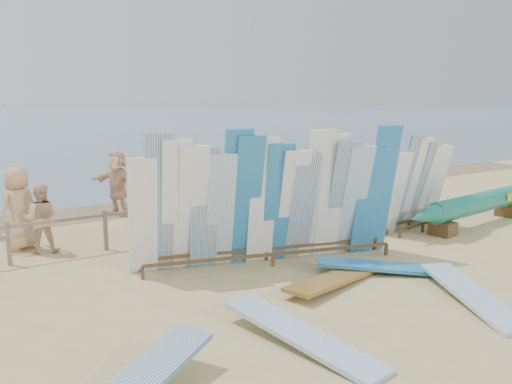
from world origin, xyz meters
TOP-DOWN VIEW (x-y plane):
  - ground at (0.00, 0.00)m, footprint 160.00×160.00m
  - wet_sand_strip at (0.00, 7.20)m, footprint 40.00×2.60m
  - fence at (0.00, 3.00)m, footprint 12.08×0.08m
  - main_surfboard_rack at (0.48, 0.16)m, footprint 5.57×2.14m
  - side_surfboard_rack at (5.15, 0.32)m, footprint 2.22×0.82m
  - outrigger_canoe at (7.04, -0.17)m, footprint 6.21×1.17m
  - vendor_table at (2.86, 0.58)m, footprint 0.96×0.76m
  - flat_board_b at (2.06, -3.47)m, footprint 1.65×2.68m
  - flat_board_c at (0.83, -1.52)m, footprint 2.75×1.25m
  - flat_board_a at (-1.31, -3.13)m, footprint 0.95×2.75m
  - flat_board_d at (2.01, -1.62)m, footprint 2.49×2.08m
  - beach_chair_left at (0.73, 4.21)m, footprint 0.60×0.62m
  - beach_chair_right at (0.43, 3.96)m, footprint 0.78×0.79m
  - stroller at (2.70, 3.74)m, footprint 0.82×0.97m
  - beachgoer_2 at (-3.23, 3.60)m, footprint 0.82×0.62m
  - beachgoer_6 at (1.71, 4.04)m, footprint 0.90×0.69m
  - beachgoer_4 at (1.20, 4.36)m, footprint 1.12×0.85m
  - beachgoer_0 at (-3.56, 4.12)m, footprint 1.02×0.81m
  - beachgoer_9 at (3.68, 5.37)m, footprint 1.09×0.54m
  - beachgoer_5 at (-0.51, 6.39)m, footprint 1.15×1.83m
  - beachgoer_7 at (3.18, 5.72)m, footprint 0.55×0.72m
  - beachgoer_10 at (7.99, 5.16)m, footprint 0.53×0.96m
  - beachgoer_extra_0 at (8.41, 4.23)m, footprint 1.06×1.25m
  - beachgoer_8 at (4.62, 3.87)m, footprint 0.80×0.93m

SIDE VIEW (x-z plane):
  - ground at x=0.00m, z-range 0.00..0.00m
  - wet_sand_strip at x=0.00m, z-range -0.01..0.01m
  - flat_board_b at x=2.06m, z-range -0.13..0.13m
  - flat_board_c at x=0.83m, z-range -0.11..0.11m
  - flat_board_a at x=-1.31m, z-range -0.15..0.15m
  - flat_board_d at x=2.01m, z-range -0.12..0.12m
  - beach_chair_right at x=0.43m, z-range -0.18..0.70m
  - beach_chair_left at x=0.73m, z-range -0.18..0.70m
  - vendor_table at x=2.86m, z-range -0.19..0.95m
  - stroller at x=2.70m, z-range -0.11..1.01m
  - outrigger_canoe at x=7.04m, z-range 0.12..1.00m
  - fence at x=0.00m, z-range 0.18..1.08m
  - beachgoer_2 at x=-3.23m, z-range 0.00..1.53m
  - beachgoer_10 at x=7.99m, z-range 0.00..1.56m
  - beachgoer_9 at x=3.68m, z-range 0.00..1.63m
  - beachgoer_6 at x=1.71m, z-range 0.00..1.67m
  - beachgoer_8 at x=4.62m, z-range 0.00..1.73m
  - beachgoer_4 at x=1.20m, z-range 0.00..1.76m
  - beachgoer_7 at x=3.18m, z-range 0.00..1.76m
  - beachgoer_extra_0 at x=8.41m, z-range 0.00..1.83m
  - beachgoer_0 at x=-3.56m, z-range 0.00..1.88m
  - beachgoer_5 at x=-0.51m, z-range 0.00..1.88m
  - side_surfboard_rack at x=5.15m, z-range -0.13..2.38m
  - main_surfboard_rack at x=0.48m, z-range -0.15..2.66m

